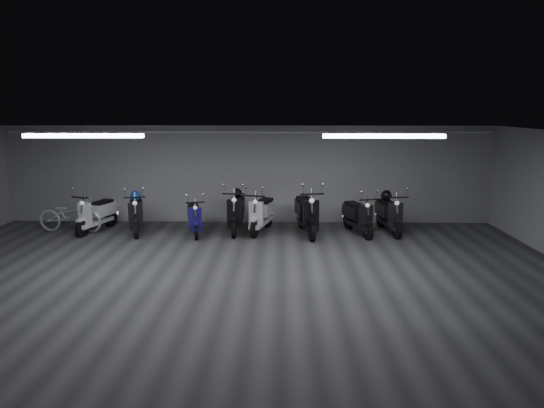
{
  "coord_description": "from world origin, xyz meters",
  "views": [
    {
      "loc": [
        0.98,
        -8.43,
        3.29
      ],
      "look_at": [
        0.76,
        2.5,
        1.05
      ],
      "focal_mm": 31.06,
      "sensor_mm": 36.0,
      "label": 1
    }
  ],
  "objects_px": {
    "scooter_9": "(389,208)",
    "helmet_2": "(135,196)",
    "scooter_4": "(194,212)",
    "scooter_5": "(236,206)",
    "scooter_6": "(262,207)",
    "scooter_7": "(307,207)",
    "scooter_3": "(136,209)",
    "helmet_1": "(386,195)",
    "bicycle": "(70,211)",
    "helmet_0": "(237,193)",
    "scooter_8": "(358,211)",
    "scooter_2": "(96,208)"
  },
  "relations": [
    {
      "from": "scooter_2",
      "to": "scooter_8",
      "type": "xyz_separation_m",
      "value": [
        7.0,
        -0.13,
        -0.0
      ]
    },
    {
      "from": "helmet_1",
      "to": "helmet_2",
      "type": "relative_size",
      "value": 1.05
    },
    {
      "from": "scooter_4",
      "to": "helmet_0",
      "type": "xyz_separation_m",
      "value": [
        1.08,
        0.59,
        0.42
      ]
    },
    {
      "from": "scooter_8",
      "to": "scooter_7",
      "type": "bearing_deg",
      "value": 164.06
    },
    {
      "from": "helmet_0",
      "to": "scooter_7",
      "type": "bearing_deg",
      "value": -15.5
    },
    {
      "from": "helmet_0",
      "to": "helmet_1",
      "type": "relative_size",
      "value": 0.89
    },
    {
      "from": "scooter_5",
      "to": "scooter_6",
      "type": "bearing_deg",
      "value": -3.93
    },
    {
      "from": "scooter_4",
      "to": "bicycle",
      "type": "height_order",
      "value": "scooter_4"
    },
    {
      "from": "bicycle",
      "to": "scooter_7",
      "type": "bearing_deg",
      "value": -84.57
    },
    {
      "from": "scooter_4",
      "to": "scooter_6",
      "type": "xyz_separation_m",
      "value": [
        1.76,
        0.27,
        0.08
      ]
    },
    {
      "from": "scooter_4",
      "to": "helmet_1",
      "type": "xyz_separation_m",
      "value": [
        5.12,
        0.52,
        0.38
      ]
    },
    {
      "from": "scooter_3",
      "to": "scooter_6",
      "type": "relative_size",
      "value": 0.98
    },
    {
      "from": "helmet_2",
      "to": "helmet_0",
      "type": "bearing_deg",
      "value": 4.79
    },
    {
      "from": "scooter_3",
      "to": "scooter_4",
      "type": "relative_size",
      "value": 1.11
    },
    {
      "from": "scooter_3",
      "to": "helmet_1",
      "type": "distance_m",
      "value": 6.71
    },
    {
      "from": "scooter_8",
      "to": "scooter_3",
      "type": "bearing_deg",
      "value": 162.52
    },
    {
      "from": "scooter_6",
      "to": "scooter_7",
      "type": "relative_size",
      "value": 0.91
    },
    {
      "from": "scooter_5",
      "to": "scooter_8",
      "type": "height_order",
      "value": "scooter_5"
    },
    {
      "from": "bicycle",
      "to": "scooter_5",
      "type": "bearing_deg",
      "value": -81.77
    },
    {
      "from": "helmet_2",
      "to": "scooter_8",
      "type": "bearing_deg",
      "value": -2.51
    },
    {
      "from": "scooter_7",
      "to": "helmet_0",
      "type": "distance_m",
      "value": 1.97
    },
    {
      "from": "scooter_5",
      "to": "scooter_6",
      "type": "relative_size",
      "value": 1.05
    },
    {
      "from": "scooter_9",
      "to": "scooter_5",
      "type": "bearing_deg",
      "value": 171.41
    },
    {
      "from": "scooter_5",
      "to": "helmet_1",
      "type": "bearing_deg",
      "value": 2.97
    },
    {
      "from": "scooter_7",
      "to": "helmet_1",
      "type": "height_order",
      "value": "scooter_7"
    },
    {
      "from": "scooter_9",
      "to": "helmet_2",
      "type": "bearing_deg",
      "value": 171.4
    },
    {
      "from": "scooter_2",
      "to": "scooter_5",
      "type": "bearing_deg",
      "value": 18.76
    },
    {
      "from": "bicycle",
      "to": "helmet_1",
      "type": "height_order",
      "value": "bicycle"
    },
    {
      "from": "scooter_6",
      "to": "scooter_5",
      "type": "bearing_deg",
      "value": -168.88
    },
    {
      "from": "scooter_4",
      "to": "scooter_9",
      "type": "xyz_separation_m",
      "value": [
        5.16,
        0.27,
        0.07
      ]
    },
    {
      "from": "scooter_2",
      "to": "scooter_8",
      "type": "distance_m",
      "value": 7.0
    },
    {
      "from": "scooter_3",
      "to": "bicycle",
      "type": "relative_size",
      "value": 1.02
    },
    {
      "from": "helmet_2",
      "to": "scooter_5",
      "type": "bearing_deg",
      "value": -0.81
    },
    {
      "from": "scooter_2",
      "to": "scooter_7",
      "type": "height_order",
      "value": "scooter_7"
    },
    {
      "from": "scooter_5",
      "to": "helmet_1",
      "type": "relative_size",
      "value": 6.57
    },
    {
      "from": "scooter_5",
      "to": "scooter_2",
      "type": "bearing_deg",
      "value": -178.28
    },
    {
      "from": "scooter_8",
      "to": "scooter_9",
      "type": "bearing_deg",
      "value": -6.05
    },
    {
      "from": "scooter_4",
      "to": "scooter_5",
      "type": "distance_m",
      "value": 1.13
    },
    {
      "from": "scooter_2",
      "to": "helmet_2",
      "type": "distance_m",
      "value": 1.1
    },
    {
      "from": "helmet_0",
      "to": "helmet_2",
      "type": "xyz_separation_m",
      "value": [
        -2.72,
        -0.23,
        -0.05
      ]
    },
    {
      "from": "helmet_0",
      "to": "scooter_8",
      "type": "bearing_deg",
      "value": -8.61
    },
    {
      "from": "scooter_6",
      "to": "helmet_0",
      "type": "xyz_separation_m",
      "value": [
        -0.68,
        0.32,
        0.33
      ]
    },
    {
      "from": "scooter_2",
      "to": "scooter_7",
      "type": "bearing_deg",
      "value": 15.7
    },
    {
      "from": "helmet_0",
      "to": "helmet_2",
      "type": "height_order",
      "value": "helmet_0"
    },
    {
      "from": "scooter_6",
      "to": "scooter_7",
      "type": "height_order",
      "value": "scooter_7"
    },
    {
      "from": "helmet_1",
      "to": "scooter_9",
      "type": "bearing_deg",
      "value": -82.18
    },
    {
      "from": "bicycle",
      "to": "helmet_2",
      "type": "xyz_separation_m",
      "value": [
        1.75,
        0.18,
        0.4
      ]
    },
    {
      "from": "scooter_9",
      "to": "helmet_1",
      "type": "height_order",
      "value": "scooter_9"
    },
    {
      "from": "bicycle",
      "to": "helmet_2",
      "type": "relative_size",
      "value": 6.34
    },
    {
      "from": "helmet_2",
      "to": "scooter_9",
      "type": "bearing_deg",
      "value": -0.79
    }
  ]
}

